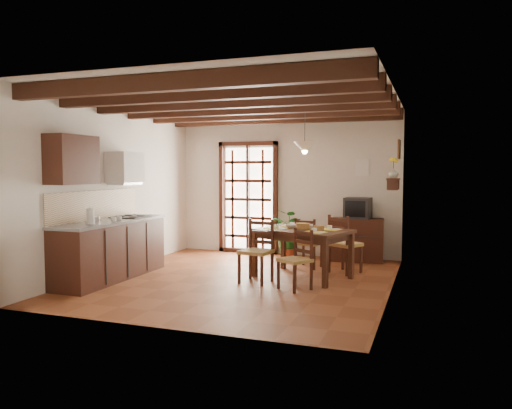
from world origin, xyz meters
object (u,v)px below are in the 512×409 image
at_px(kitchen_counter, 111,249).
at_px(chair_far_left, 308,252).
at_px(dining_table, 303,235).
at_px(potted_plant, 290,228).
at_px(chair_near_right, 295,271).
at_px(pendant_lamp, 305,146).
at_px(crt_tv, 358,208).
at_px(chair_near_left, 256,263).
at_px(chair_far_right, 344,255).
at_px(sideboard, 357,240).

height_order(kitchen_counter, chair_far_left, kitchen_counter).
height_order(dining_table, potted_plant, potted_plant).
bearing_deg(chair_near_right, dining_table, 129.79).
height_order(potted_plant, pendant_lamp, pendant_lamp).
relative_size(kitchen_counter, potted_plant, 1.15).
bearing_deg(chair_far_left, potted_plant, -46.12).
bearing_deg(crt_tv, chair_near_left, -112.27).
height_order(chair_near_right, pendant_lamp, pendant_lamp).
bearing_deg(chair_far_left, chair_far_right, 171.05).
bearing_deg(pendant_lamp, chair_near_right, -83.51).
distance_m(chair_near_right, sideboard, 2.60).
xyz_separation_m(chair_far_right, potted_plant, (-1.25, 1.11, 0.27)).
height_order(kitchen_counter, potted_plant, potted_plant).
relative_size(chair_near_right, potted_plant, 0.44).
bearing_deg(crt_tv, chair_far_left, -122.38).
xyz_separation_m(chair_near_right, pendant_lamp, (-0.10, 0.90, 1.81)).
xyz_separation_m(chair_near_left, crt_tv, (1.19, 2.30, 0.69)).
distance_m(sideboard, crt_tv, 0.59).
xyz_separation_m(kitchen_counter, chair_far_right, (3.38, 1.66, -0.17)).
height_order(chair_near_left, sideboard, chair_near_left).
bearing_deg(crt_tv, chair_far_right, -87.20).
distance_m(dining_table, chair_near_left, 0.89).
bearing_deg(chair_near_left, dining_table, 52.23).
bearing_deg(chair_near_left, potted_plant, 100.22).
bearing_deg(sideboard, crt_tv, -94.52).
xyz_separation_m(chair_far_left, crt_tv, (0.71, 0.93, 0.72)).
xyz_separation_m(dining_table, potted_plant, (-0.68, 1.68, -0.10)).
distance_m(chair_near_left, chair_far_right, 1.62).
bearing_deg(chair_far_right, sideboard, -62.29).
bearing_deg(pendant_lamp, chair_near_left, -130.56).
relative_size(kitchen_counter, dining_table, 1.37).
relative_size(chair_near_left, pendant_lamp, 1.13).
distance_m(crt_tv, potted_plant, 1.37).
distance_m(dining_table, chair_far_right, 0.89).
bearing_deg(chair_far_left, chair_near_right, 107.21).
distance_m(sideboard, pendant_lamp, 2.42).
height_order(dining_table, chair_near_left, chair_near_left).
height_order(kitchen_counter, crt_tv, kitchen_counter).
bearing_deg(kitchen_counter, potted_plant, 52.50).
xyz_separation_m(chair_near_right, chair_far_left, (-0.20, 1.61, 0.00)).
relative_size(sideboard, crt_tv, 1.91).
bearing_deg(chair_far_right, potted_plant, -11.54).
distance_m(kitchen_counter, chair_far_left, 3.31).
height_order(chair_near_left, potted_plant, potted_plant).
xyz_separation_m(kitchen_counter, potted_plant, (2.12, 2.76, 0.10)).
bearing_deg(potted_plant, kitchen_counter, -127.50).
relative_size(kitchen_counter, chair_near_right, 2.62).
xyz_separation_m(kitchen_counter, chair_far_left, (2.71, 1.89, -0.20)).
height_order(kitchen_counter, chair_far_right, kitchen_counter).
xyz_separation_m(kitchen_counter, dining_table, (2.81, 1.09, 0.20)).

